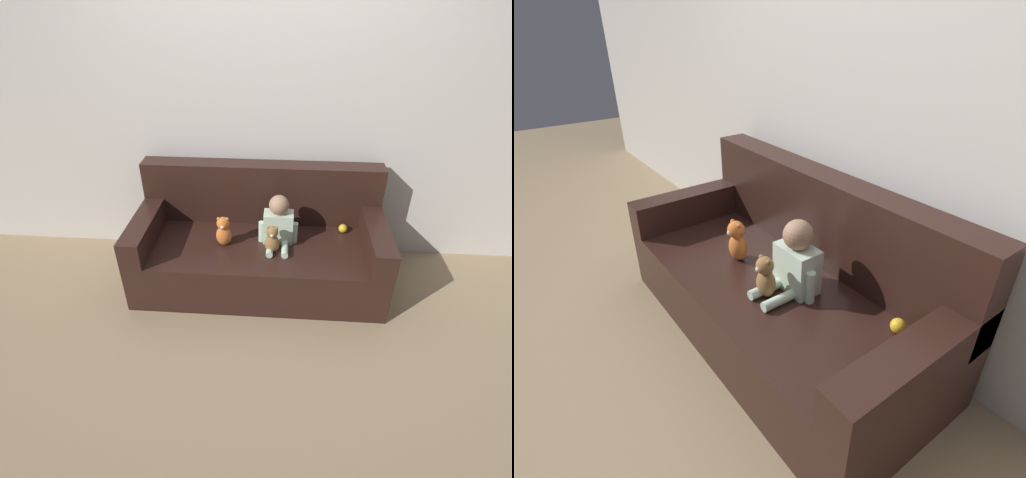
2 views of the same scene
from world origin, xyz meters
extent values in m
plane|color=#9E8460|center=(0.00, 0.00, 0.00)|extent=(12.00, 12.00, 0.00)
cube|color=silver|center=(0.00, 0.52, 1.30)|extent=(8.00, 0.05, 2.60)
cube|color=black|center=(0.00, 0.00, 0.19)|extent=(1.90, 0.87, 0.38)
cube|color=black|center=(0.00, 0.34, 0.63)|extent=(1.90, 0.18, 0.50)
cube|color=black|center=(-0.87, 0.00, 0.48)|extent=(0.16, 0.87, 0.20)
cube|color=black|center=(0.87, 0.00, 0.48)|extent=(0.16, 0.87, 0.20)
cube|color=silver|center=(0.15, 0.03, 0.50)|extent=(0.22, 0.14, 0.24)
sphere|color=#A37A5B|center=(0.15, 0.03, 0.69)|extent=(0.15, 0.15, 0.15)
cylinder|color=silver|center=(0.09, -0.13, 0.41)|extent=(0.05, 0.18, 0.05)
cylinder|color=silver|center=(0.20, -0.13, 0.41)|extent=(0.05, 0.18, 0.05)
cylinder|color=silver|center=(0.02, 0.01, 0.47)|extent=(0.05, 0.05, 0.17)
cylinder|color=silver|center=(0.27, 0.01, 0.47)|extent=(0.05, 0.05, 0.17)
ellipsoid|color=olive|center=(0.11, -0.13, 0.46)|extent=(0.11, 0.09, 0.15)
sphere|color=olive|center=(0.11, -0.14, 0.56)|extent=(0.09, 0.09, 0.09)
sphere|color=olive|center=(0.08, -0.14, 0.59)|extent=(0.03, 0.03, 0.03)
sphere|color=olive|center=(0.14, -0.14, 0.59)|extent=(0.03, 0.03, 0.03)
sphere|color=beige|center=(0.11, -0.17, 0.55)|extent=(0.03, 0.03, 0.03)
ellipsoid|color=orange|center=(-0.26, -0.06, 0.46)|extent=(0.12, 0.10, 0.16)
sphere|color=orange|center=(-0.26, -0.07, 0.57)|extent=(0.10, 0.10, 0.10)
sphere|color=orange|center=(-0.29, -0.07, 0.61)|extent=(0.03, 0.03, 0.03)
sphere|color=orange|center=(-0.23, -0.07, 0.61)|extent=(0.03, 0.03, 0.03)
sphere|color=beige|center=(-0.26, -0.11, 0.57)|extent=(0.03, 0.03, 0.03)
sphere|color=gold|center=(0.66, 0.18, 0.42)|extent=(0.07, 0.07, 0.07)
camera|label=1|loc=(0.17, -2.55, 2.11)|focal=28.00mm
camera|label=2|loc=(1.40, -1.05, 1.60)|focal=28.00mm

